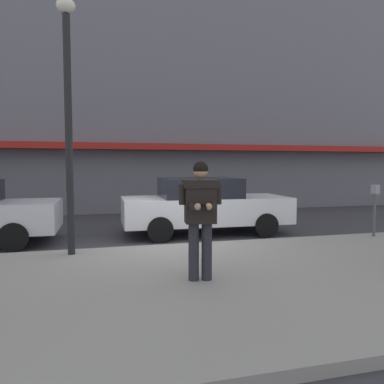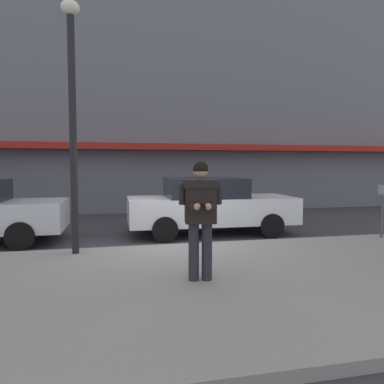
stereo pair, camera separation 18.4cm
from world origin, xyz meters
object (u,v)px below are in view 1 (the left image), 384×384
(street_lamp_post, at_px, (68,100))
(parking_meter, at_px, (375,203))
(man_texting_on_phone, at_px, (200,208))
(parked_sedan_mid, at_px, (204,205))

(street_lamp_post, height_order, parking_meter, street_lamp_post)
(man_texting_on_phone, distance_m, parking_meter, 5.61)
(parked_sedan_mid, distance_m, man_texting_on_phone, 4.63)
(street_lamp_post, bearing_deg, man_texting_on_phone, -48.42)
(man_texting_on_phone, distance_m, street_lamp_post, 3.55)
(man_texting_on_phone, xyz_separation_m, parking_meter, (5.11, 2.30, -0.28))
(parked_sedan_mid, height_order, man_texting_on_phone, man_texting_on_phone)
(parked_sedan_mid, bearing_deg, street_lamp_post, -147.44)
(parked_sedan_mid, distance_m, street_lamp_post, 4.64)
(parked_sedan_mid, bearing_deg, man_texting_on_phone, -107.34)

